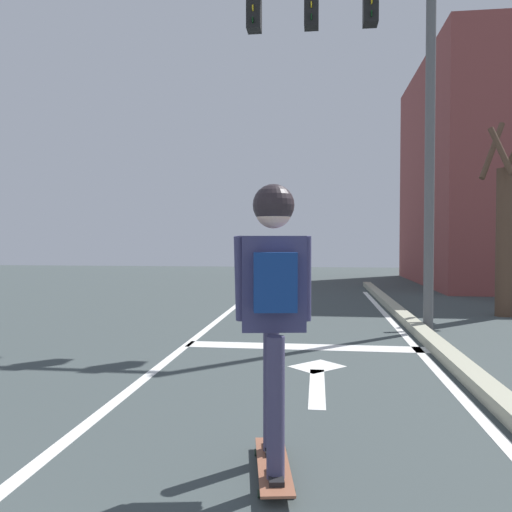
% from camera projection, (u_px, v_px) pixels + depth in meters
% --- Properties ---
extents(lane_line_center, '(0.12, 20.00, 0.01)m').
position_uv_depth(lane_line_center, '(135.00, 386.00, 5.16)').
color(lane_line_center, white).
rests_on(lane_line_center, ground).
extents(lane_line_curbside, '(0.12, 20.00, 0.01)m').
position_uv_depth(lane_line_curbside, '(463.00, 398.00, 4.76)').
color(lane_line_curbside, white).
rests_on(lane_line_curbside, ground).
extents(stop_bar, '(3.40, 0.40, 0.01)m').
position_uv_depth(stop_bar, '(305.00, 347.00, 7.07)').
color(stop_bar, white).
rests_on(stop_bar, ground).
extents(lane_arrow_stem, '(0.16, 1.40, 0.01)m').
position_uv_depth(lane_arrow_stem, '(317.00, 387.00, 5.12)').
color(lane_arrow_stem, white).
rests_on(lane_arrow_stem, ground).
extents(lane_arrow_head, '(0.71, 0.71, 0.01)m').
position_uv_depth(lane_arrow_head, '(317.00, 366.00, 5.96)').
color(lane_arrow_head, white).
rests_on(lane_arrow_head, ground).
extents(curb_strip, '(0.24, 24.00, 0.14)m').
position_uv_depth(curb_strip, '(490.00, 392.00, 4.72)').
color(curb_strip, '#A4A48B').
rests_on(curb_strip, ground).
extents(skateboard, '(0.33, 0.86, 0.08)m').
position_uv_depth(skateboard, '(273.00, 465.00, 3.20)').
color(skateboard, brown).
rests_on(skateboard, ground).
extents(skater, '(0.49, 0.65, 1.78)m').
position_uv_depth(skater, '(274.00, 285.00, 3.15)').
color(skater, '#3F3C5C').
rests_on(skater, skateboard).
extents(traffic_signal_mast, '(3.97, 0.34, 5.99)m').
position_uv_depth(traffic_signal_mast, '(364.00, 68.00, 8.31)').
color(traffic_signal_mast, '#5D5D5E').
rests_on(traffic_signal_mast, ground).
extents(roadside_tree, '(1.00, 0.94, 3.94)m').
position_uv_depth(roadside_tree, '(504.00, 231.00, 9.93)').
color(roadside_tree, brown).
rests_on(roadside_tree, ground).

